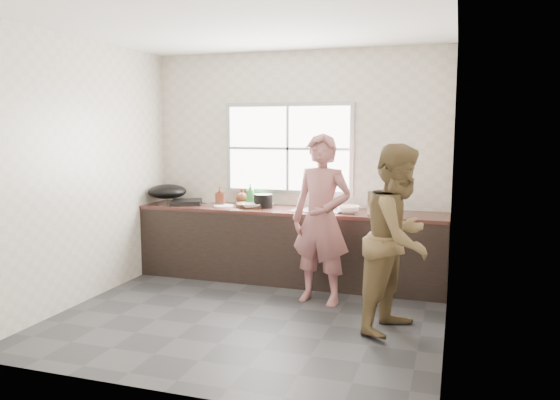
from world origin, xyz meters
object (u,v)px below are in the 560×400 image
(glass_jar, at_px, (242,199))
(wok, at_px, (167,192))
(woman, at_px, (321,225))
(bottle_green, at_px, (250,195))
(bottle_brown_tall, at_px, (220,197))
(pot_lid_right, at_px, (209,202))
(black_pot, at_px, (263,201))
(pot_lid_left, at_px, (191,202))
(dish_rack, at_px, (383,202))
(bowl_held, at_px, (324,211))
(bowl_mince, at_px, (251,206))
(burner, at_px, (186,202))
(plate_food, at_px, (224,206))
(bowl_crabs, at_px, (348,210))
(cutting_board, at_px, (254,205))
(bottle_brown_short, at_px, (242,197))
(person_side, at_px, (399,238))

(glass_jar, distance_m, wok, 0.94)
(woman, distance_m, bottle_green, 1.32)
(bottle_brown_tall, xyz_separation_m, pot_lid_right, (-0.26, 0.23, -0.10))
(black_pot, relative_size, pot_lid_left, 0.82)
(wok, height_order, dish_rack, dish_rack)
(bowl_held, bearing_deg, wok, 174.71)
(bowl_mince, distance_m, glass_jar, 0.39)
(bowl_held, bearing_deg, burner, 174.15)
(plate_food, bearing_deg, bowl_held, -5.51)
(burner, distance_m, pot_lid_right, 0.32)
(black_pot, bearing_deg, bowl_crabs, -5.39)
(burner, bearing_deg, bowl_held, -5.85)
(burner, bearing_deg, bowl_mince, -3.27)
(bowl_crabs, height_order, black_pot, black_pot)
(black_pot, bearing_deg, bottle_green, 157.24)
(cutting_board, distance_m, plate_food, 0.36)
(bowl_held, height_order, bottle_brown_short, bottle_brown_short)
(bowl_mince, height_order, pot_lid_right, bowl_mince)
(woman, height_order, cutting_board, woman)
(bowl_mince, xyz_separation_m, wok, (-1.14, 0.06, 0.12))
(glass_jar, distance_m, burner, 0.69)
(bottle_brown_short, bearing_deg, bowl_held, -20.97)
(bowl_crabs, xyz_separation_m, dish_rack, (0.38, 0.02, 0.10))
(bottle_brown_tall, distance_m, burner, 0.45)
(bowl_crabs, height_order, plate_food, bowl_crabs)
(bowl_mince, bearing_deg, bottle_brown_tall, 169.94)
(bowl_mince, bearing_deg, bottle_green, 114.69)
(bottle_green, bearing_deg, pot_lid_right, 167.40)
(burner, xyz_separation_m, pot_lid_right, (0.18, 0.26, -0.02))
(bowl_crabs, distance_m, dish_rack, 0.39)
(cutting_board, xyz_separation_m, black_pot, (0.13, -0.04, 0.06))
(person_side, distance_m, dish_rack, 1.18)
(bowl_crabs, height_order, bottle_brown_tall, bottle_brown_tall)
(person_side, height_order, bowl_held, person_side)
(glass_jar, xyz_separation_m, pot_lid_left, (-0.65, -0.11, -0.05))
(bottle_brown_short, distance_m, burner, 0.69)
(cutting_board, bearing_deg, bowl_held, -15.87)
(bowl_mince, height_order, bottle_brown_tall, bottle_brown_tall)
(woman, distance_m, black_pot, 1.11)
(wok, xyz_separation_m, pot_lid_right, (0.45, 0.25, -0.14))
(pot_lid_left, distance_m, pot_lid_right, 0.22)
(plate_food, distance_m, bottle_green, 0.35)
(glass_jar, distance_m, pot_lid_left, 0.66)
(black_pot, relative_size, glass_jar, 1.98)
(person_side, height_order, cutting_board, person_side)
(bottle_green, bearing_deg, bowl_held, -16.98)
(cutting_board, height_order, bowl_held, bowl_held)
(bottle_brown_short, bearing_deg, black_pot, -31.84)
(plate_food, distance_m, glass_jar, 0.34)
(bottle_brown_tall, xyz_separation_m, wok, (-0.71, -0.02, 0.04))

